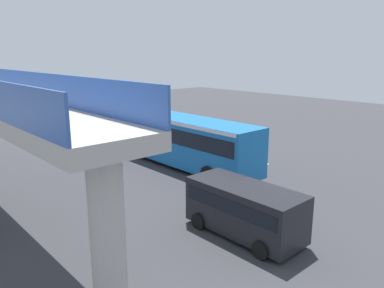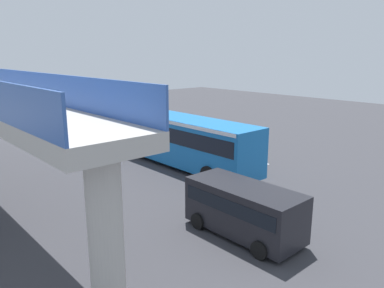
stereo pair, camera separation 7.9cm
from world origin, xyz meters
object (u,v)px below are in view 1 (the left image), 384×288
at_px(bicycle_orange, 97,143).
at_px(pedestrian, 236,144).
at_px(bicycle_red, 76,139).
at_px(city_bus, 182,137).
at_px(parked_van, 245,207).

relative_size(bicycle_orange, pedestrian, 0.99).
height_order(bicycle_red, bicycle_orange, same).
xyz_separation_m(city_bus, pedestrian, (-0.82, -4.28, -1.00)).
xyz_separation_m(bicycle_orange, pedestrian, (-8.82, -6.00, 0.51)).
xyz_separation_m(city_bus, parked_van, (-8.88, 4.42, -0.70)).
distance_m(parked_van, pedestrian, 11.86).
height_order(parked_van, bicycle_orange, parked_van).
distance_m(city_bus, bicycle_red, 10.81).
bearing_deg(city_bus, bicycle_red, 12.50).
height_order(city_bus, parked_van, city_bus).
bearing_deg(pedestrian, city_bus, 79.13).
relative_size(city_bus, bicycle_orange, 6.52).
bearing_deg(parked_van, bicycle_orange, -9.10).
height_order(parked_van, pedestrian, parked_van).
relative_size(city_bus, bicycle_red, 6.52).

